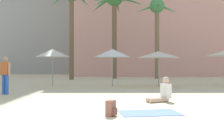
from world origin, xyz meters
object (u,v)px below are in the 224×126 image
cafe_umbrella_4 (112,53)px  person_near_right (162,93)px  palm_tree_left (114,5)px  beach_towel (149,113)px  backpack (111,109)px  palm_tree_center (157,16)px  cafe_umbrella_1 (158,55)px  cafe_umbrella_0 (52,53)px  person_mid_left (5,74)px

cafe_umbrella_4 → person_near_right: cafe_umbrella_4 is taller
palm_tree_left → person_near_right: 16.98m
beach_towel → backpack: bearing=-158.2°
palm_tree_center → cafe_umbrella_1: 9.76m
cafe_umbrella_0 → cafe_umbrella_1: bearing=-1.0°
cafe_umbrella_0 → person_mid_left: cafe_umbrella_0 is taller
person_near_right → cafe_umbrella_1: bearing=-125.0°
cafe_umbrella_0 → cafe_umbrella_1: 6.52m
cafe_umbrella_4 → beach_towel: size_ratio=1.39×
cafe_umbrella_4 → person_near_right: size_ratio=2.39×
person_near_right → beach_towel: bearing=44.4°
palm_tree_left → backpack: (-0.26, -18.21, -6.82)m
cafe_umbrella_0 → cafe_umbrella_4: bearing=0.8°
beach_towel → person_mid_left: 7.55m
palm_tree_left → beach_towel: 19.13m
palm_tree_center → cafe_umbrella_4: palm_tree_center is taller
palm_tree_left → palm_tree_center: 4.17m
person_near_right → palm_tree_left: bearing=-110.2°
cafe_umbrella_1 → person_mid_left: size_ratio=1.55×
cafe_umbrella_0 → person_near_right: bearing=-50.1°
cafe_umbrella_0 → cafe_umbrella_4: size_ratio=1.00×
cafe_umbrella_0 → beach_towel: size_ratio=1.39×
palm_tree_center → person_near_right: palm_tree_center is taller
palm_tree_center → cafe_umbrella_0: (-7.92, -8.69, -3.88)m
cafe_umbrella_0 → cafe_umbrella_1: (6.52, -0.12, -0.10)m
beach_towel → backpack: backpack is taller
backpack → person_near_right: bearing=79.1°
person_mid_left → cafe_umbrella_0: bearing=13.0°
cafe_umbrella_4 → backpack: size_ratio=5.51×
palm_tree_left → palm_tree_center: bearing=-3.5°
cafe_umbrella_0 → beach_towel: cafe_umbrella_0 is taller
palm_tree_left → cafe_umbrella_1: size_ratio=3.24×
cafe_umbrella_0 → cafe_umbrella_4: 3.68m
palm_tree_left → person_mid_left: 15.39m
cafe_umbrella_0 → person_mid_left: (-1.20, -4.25, -1.11)m
backpack → person_mid_left: (-4.84, 5.02, 0.75)m
palm_tree_center → cafe_umbrella_0: palm_tree_center is taller
palm_tree_left → cafe_umbrella_4: size_ratio=3.76×
cafe_umbrella_4 → cafe_umbrella_1: bearing=-3.4°
palm_tree_left → backpack: palm_tree_left is taller
cafe_umbrella_1 → cafe_umbrella_4: (-2.83, 0.17, 0.10)m
cafe_umbrella_4 → palm_tree_left: bearing=88.6°
beach_towel → cafe_umbrella_4: bearing=96.6°
palm_tree_center → person_mid_left: size_ratio=4.38×
cafe_umbrella_1 → person_near_right: 6.75m
cafe_umbrella_4 → person_mid_left: bearing=-138.6°
cafe_umbrella_1 → beach_towel: 9.12m
cafe_umbrella_0 → person_near_right: cafe_umbrella_0 is taller
cafe_umbrella_4 → palm_tree_center: bearing=63.9°
cafe_umbrella_1 → cafe_umbrella_4: 2.84m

